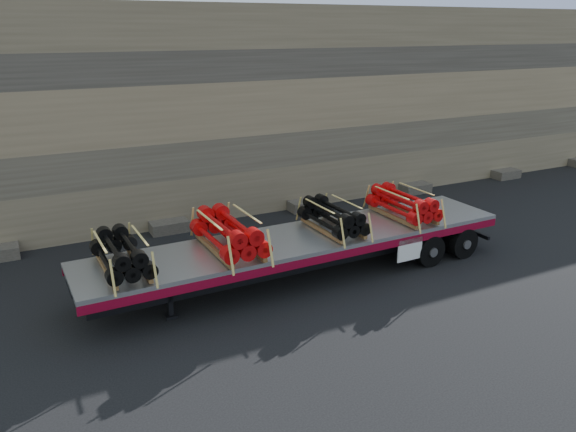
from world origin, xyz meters
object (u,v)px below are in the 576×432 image
bundle_front (122,255)px  bundle_midrear (333,218)px  bundle_midfront (229,234)px  trailer (303,257)px  bundle_rear (403,205)px

bundle_front → bundle_midrear: bundle_front is taller
bundle_front → bundle_midfront: size_ratio=0.89×
bundle_front → bundle_midrear: bearing=-0.0°
trailer → bundle_rear: bundle_rear is taller
bundle_midrear → trailer: bearing=180.0°
trailer → bundle_midfront: (-2.04, -0.04, 0.99)m
bundle_midfront → bundle_midrear: (2.95, 0.05, -0.05)m
bundle_midfront → bundle_rear: bundle_midfront is taller
bundle_front → bundle_rear: (7.82, 0.14, 0.01)m
bundle_midrear → bundle_rear: bundle_rear is taller
trailer → bundle_rear: size_ratio=5.42×
bundle_midfront → bundle_midrear: bundle_midfront is taller
trailer → bundle_midrear: (0.90, 0.02, 0.94)m
bundle_midfront → bundle_front: bearing=180.0°
bundle_midrear → bundle_rear: size_ratio=0.96×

